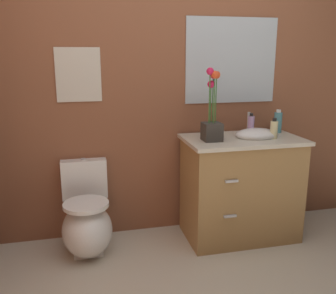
{
  "coord_description": "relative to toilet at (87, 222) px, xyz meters",
  "views": [
    {
      "loc": [
        -0.8,
        -1.5,
        1.5
      ],
      "look_at": [
        -0.16,
        1.15,
        0.82
      ],
      "focal_mm": 39.9,
      "sensor_mm": 36.0,
      "label": 1
    }
  ],
  "objects": [
    {
      "name": "flower_vase",
      "position": [
        0.98,
        -0.06,
        0.79
      ],
      "size": [
        0.14,
        0.14,
        0.56
      ],
      "color": "#38332D",
      "rests_on": "vanity_cabinet"
    },
    {
      "name": "wall_mirror",
      "position": [
        1.26,
        0.27,
        1.21
      ],
      "size": [
        0.8,
        0.01,
        0.7
      ],
      "primitive_type": "cube",
      "color": "#B2BCC6"
    },
    {
      "name": "wall_back",
      "position": [
        0.99,
        0.3,
        1.01
      ],
      "size": [
        4.62,
        0.05,
        2.5
      ],
      "primitive_type": "cube",
      "color": "brown",
      "rests_on": "ground_plane"
    },
    {
      "name": "soap_bottle",
      "position": [
        1.37,
        0.08,
        0.69
      ],
      "size": [
        0.05,
        0.05,
        0.18
      ],
      "color": "#B28CBF",
      "rests_on": "vanity_cabinet"
    },
    {
      "name": "lotion_bottle",
      "position": [
        1.48,
        -0.11,
        0.68
      ],
      "size": [
        0.06,
        0.06,
        0.16
      ],
      "color": "beige",
      "rests_on": "vanity_cabinet"
    },
    {
      "name": "vanity_cabinet",
      "position": [
        1.26,
        -0.03,
        0.19
      ],
      "size": [
        0.94,
        0.56,
        1.03
      ],
      "color": "#9E7242",
      "rests_on": "ground_plane"
    },
    {
      "name": "toilet",
      "position": [
        0.0,
        0.0,
        0.0
      ],
      "size": [
        0.38,
        0.59,
        0.69
      ],
      "color": "white",
      "rests_on": "ground_plane"
    },
    {
      "name": "hand_wash_bottle",
      "position": [
        1.63,
        0.1,
        0.7
      ],
      "size": [
        0.07,
        0.07,
        0.2
      ],
      "color": "teal",
      "rests_on": "vanity_cabinet"
    },
    {
      "name": "wall_poster",
      "position": [
        -0.0,
        0.27,
        1.11
      ],
      "size": [
        0.34,
        0.01,
        0.41
      ],
      "primitive_type": "cube",
      "color": "beige"
    }
  ]
}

